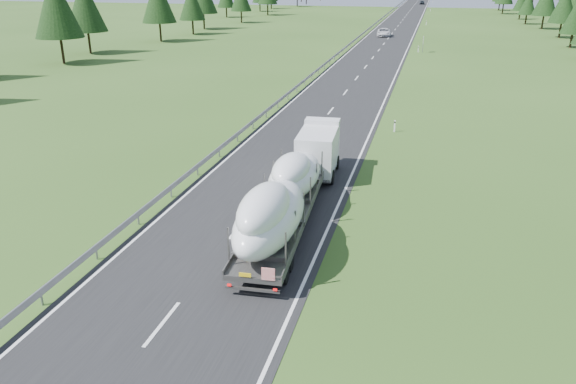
% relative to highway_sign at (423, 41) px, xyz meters
% --- Properties ---
extents(ground, '(400.00, 400.00, 0.00)m').
position_rel_highway_sign_xyz_m(ground, '(-7.20, -80.00, -1.81)').
color(ground, '#2A4818').
rests_on(ground, ground).
extents(road_surface, '(10.00, 400.00, 0.02)m').
position_rel_highway_sign_xyz_m(road_surface, '(-7.20, 20.00, -1.80)').
color(road_surface, black).
rests_on(road_surface, ground).
extents(guardrail, '(0.10, 400.00, 0.76)m').
position_rel_highway_sign_xyz_m(guardrail, '(-12.50, 19.94, -1.21)').
color(guardrail, slate).
rests_on(guardrail, ground).
extents(marker_posts, '(0.13, 350.08, 1.00)m').
position_rel_highway_sign_xyz_m(marker_posts, '(-0.70, 75.00, -1.27)').
color(marker_posts, silver).
rests_on(marker_posts, ground).
extents(highway_sign, '(0.08, 0.90, 2.60)m').
position_rel_highway_sign_xyz_m(highway_sign, '(0.00, 0.00, 0.00)').
color(highway_sign, slate).
rests_on(highway_sign, ground).
extents(boat_truck, '(3.30, 18.25, 3.92)m').
position_rel_highway_sign_xyz_m(boat_truck, '(-4.78, -69.72, 0.25)').
color(boat_truck, silver).
rests_on(boat_truck, ground).
extents(distant_van, '(3.14, 5.94, 1.59)m').
position_rel_highway_sign_xyz_m(distant_van, '(-8.40, 22.38, -1.01)').
color(distant_van, silver).
rests_on(distant_van, ground).
extents(distant_car_dark, '(1.80, 4.35, 1.48)m').
position_rel_highway_sign_xyz_m(distant_car_dark, '(-4.65, 138.93, -1.07)').
color(distant_car_dark, black).
rests_on(distant_car_dark, ground).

